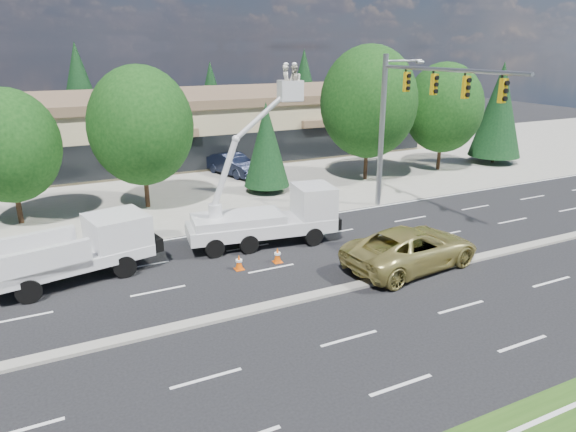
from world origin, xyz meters
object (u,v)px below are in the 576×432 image
signal_mast (407,110)px  minivan (412,248)px  utility_pickup (83,255)px  bucket_truck (273,208)px

signal_mast → minivan: size_ratio=1.57×
signal_mast → minivan: (-4.33, -6.37, -5.15)m
signal_mast → utility_pickup: signal_mast is taller
bucket_truck → minivan: bearing=-43.8°
utility_pickup → minivan: utility_pickup is taller
bucket_truck → minivan: bucket_truck is taller
signal_mast → utility_pickup: size_ratio=1.49×
signal_mast → minivan: 9.27m
signal_mast → utility_pickup: (-17.52, -1.09, -5.04)m
minivan → signal_mast: bearing=-41.0°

